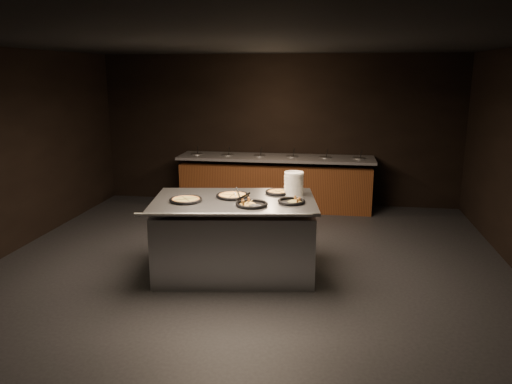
# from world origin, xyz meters

# --- Properties ---
(room) EXTENTS (7.02, 8.02, 2.92)m
(room) POSITION_xyz_m (0.00, 0.00, 1.45)
(room) COLOR black
(room) RESTS_ON ground
(salad_bar) EXTENTS (3.70, 0.83, 1.18)m
(salad_bar) POSITION_xyz_m (0.00, 3.56, 0.44)
(salad_bar) COLOR #5D2F16
(salad_bar) RESTS_ON ground
(serving_counter) EXTENTS (2.22, 1.60, 0.99)m
(serving_counter) POSITION_xyz_m (-0.15, 0.30, 0.47)
(serving_counter) COLOR silver
(serving_counter) RESTS_ON ground
(plate_stack) EXTENTS (0.25, 0.25, 0.30)m
(plate_stack) POSITION_xyz_m (0.58, 0.67, 1.14)
(plate_stack) COLOR white
(plate_stack) RESTS_ON serving_counter
(pan_veggie_whole) EXTENTS (0.41, 0.41, 0.04)m
(pan_veggie_whole) POSITION_xyz_m (-0.72, 0.12, 1.01)
(pan_veggie_whole) COLOR black
(pan_veggie_whole) RESTS_ON serving_counter
(pan_cheese_whole) EXTENTS (0.43, 0.43, 0.04)m
(pan_cheese_whole) POSITION_xyz_m (-0.19, 0.42, 1.01)
(pan_cheese_whole) COLOR black
(pan_cheese_whole) RESTS_ON serving_counter
(pan_cheese_slices_a) EXTENTS (0.34, 0.34, 0.04)m
(pan_cheese_slices_a) POSITION_xyz_m (0.37, 0.71, 1.01)
(pan_cheese_slices_a) COLOR black
(pan_cheese_slices_a) RESTS_ON serving_counter
(pan_cheese_slices_b) EXTENTS (0.39, 0.39, 0.04)m
(pan_cheese_slices_b) POSITION_xyz_m (0.12, 0.04, 1.00)
(pan_cheese_slices_b) COLOR black
(pan_cheese_slices_b) RESTS_ON serving_counter
(pan_veggie_slices) EXTENTS (0.34, 0.34, 0.04)m
(pan_veggie_slices) POSITION_xyz_m (0.59, 0.25, 1.00)
(pan_veggie_slices) COLOR black
(pan_veggie_slices) RESTS_ON serving_counter
(server_left) EXTENTS (0.21, 0.28, 0.16)m
(server_left) POSITION_xyz_m (-0.10, 0.27, 1.06)
(server_left) COLOR silver
(server_left) RESTS_ON serving_counter
(server_right) EXTENTS (0.33, 0.20, 0.17)m
(server_right) POSITION_xyz_m (0.06, 0.03, 1.07)
(server_right) COLOR silver
(server_right) RESTS_ON serving_counter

